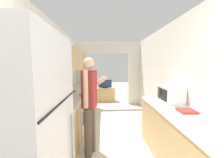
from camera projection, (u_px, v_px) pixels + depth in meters
wall_left at (51, 72)px, 2.65m from camera, size 0.38×7.30×2.50m
wall_right at (187, 84)px, 2.43m from camera, size 0.06×7.30×2.50m
wall_far_with_doorway at (108, 69)px, 5.38m from camera, size 2.91×0.06×2.50m
counter_left at (73, 111)px, 3.41m from camera, size 0.62×3.79×0.89m
counter_right at (185, 145)px, 1.95m from camera, size 0.62×2.29×0.89m
refrigerator at (13, 155)px, 1.03m from camera, size 0.77×0.78×1.82m
range_oven at (70, 115)px, 3.10m from camera, size 0.66×0.75×1.03m
person at (89, 103)px, 2.38m from camera, size 0.54×0.45×1.71m
microwave at (171, 94)px, 2.58m from camera, size 0.34×0.47×0.31m
book_stack at (187, 112)px, 1.95m from camera, size 0.25×0.26×0.06m
tv_cabinet at (105, 94)px, 6.03m from camera, size 0.86×0.42×0.60m
television at (105, 84)px, 5.94m from camera, size 0.57×0.16×0.35m
knife at (75, 91)px, 3.67m from camera, size 0.14×0.30×0.02m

